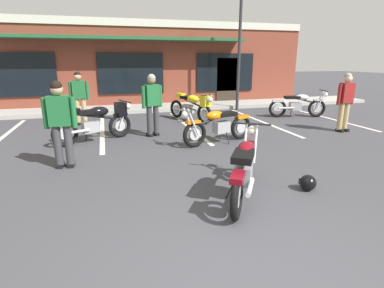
% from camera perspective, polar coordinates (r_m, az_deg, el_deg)
% --- Properties ---
extents(ground_plane, '(80.00, 80.00, 0.00)m').
position_cam_1_polar(ground_plane, '(5.98, -4.03, -4.26)').
color(ground_plane, '#3D3D42').
extents(sidewalk_kerb, '(22.00, 1.80, 0.14)m').
position_cam_1_polar(sidewalk_kerb, '(12.86, -10.83, 6.66)').
color(sidewalk_kerb, '#A8A59E').
rests_on(sidewalk_kerb, ground_plane).
extents(brick_storefront_building, '(16.17, 6.57, 3.65)m').
position_cam_1_polar(brick_storefront_building, '(16.26, -12.43, 14.67)').
color(brick_storefront_building, brown).
rests_on(brick_storefront_building, ground_plane).
extents(painted_stall_lines, '(13.14, 4.80, 0.01)m').
position_cam_1_polar(painted_stall_lines, '(9.35, -8.64, 2.98)').
color(painted_stall_lines, silver).
rests_on(painted_stall_lines, ground_plane).
extents(motorcycle_foreground_classic, '(1.37, 1.85, 0.98)m').
position_cam_1_polar(motorcycle_foreground_classic, '(4.65, 9.90, -4.40)').
color(motorcycle_foreground_classic, black).
rests_on(motorcycle_foreground_classic, ground_plane).
extents(motorcycle_red_sportbike, '(2.07, 0.86, 0.98)m').
position_cam_1_polar(motorcycle_red_sportbike, '(11.62, 19.46, 7.06)').
color(motorcycle_red_sportbike, black).
rests_on(motorcycle_red_sportbike, ground_plane).
extents(motorcycle_black_cruiser, '(1.19, 1.95, 0.98)m').
position_cam_1_polar(motorcycle_black_cruiser, '(10.24, -0.03, 7.26)').
color(motorcycle_black_cruiser, black).
rests_on(motorcycle_black_cruiser, ground_plane).
extents(motorcycle_blue_standard, '(2.06, 0.94, 0.98)m').
position_cam_1_polar(motorcycle_blue_standard, '(7.53, 4.98, 3.58)').
color(motorcycle_blue_standard, black).
rests_on(motorcycle_blue_standard, ground_plane).
extents(motorcycle_green_cafe_racer, '(1.98, 1.13, 0.98)m').
position_cam_1_polar(motorcycle_green_cafe_racer, '(8.06, -17.44, 4.20)').
color(motorcycle_green_cafe_racer, black).
rests_on(motorcycle_green_cafe_racer, ground_plane).
extents(person_in_black_shirt, '(0.60, 0.29, 1.68)m').
position_cam_1_polar(person_in_black_shirt, '(10.29, -20.56, 8.69)').
color(person_in_black_shirt, black).
rests_on(person_in_black_shirt, ground_plane).
extents(person_in_shorts_foreground, '(0.61, 0.30, 1.68)m').
position_cam_1_polar(person_in_shorts_foreground, '(9.75, 27.06, 7.63)').
color(person_in_shorts_foreground, black).
rests_on(person_in_shorts_foreground, ground_plane).
extents(person_by_back_row, '(0.61, 0.30, 1.68)m').
position_cam_1_polar(person_by_back_row, '(6.17, -23.68, 4.24)').
color(person_by_back_row, black).
rests_on(person_by_back_row, ground_plane).
extents(person_near_building, '(0.60, 0.37, 1.68)m').
position_cam_1_polar(person_near_building, '(8.20, -7.55, 7.97)').
color(person_near_building, black).
rests_on(person_near_building, ground_plane).
extents(helmet_on_pavement, '(0.26, 0.26, 0.26)m').
position_cam_1_polar(helmet_on_pavement, '(5.23, 21.10, -6.85)').
color(helmet_on_pavement, black).
rests_on(helmet_on_pavement, ground_plane).
extents(parking_lot_lamp_post, '(0.24, 0.76, 5.38)m').
position_cam_1_polar(parking_lot_lamp_post, '(12.69, 9.37, 21.91)').
color(parking_lot_lamp_post, '#2D2D33').
rests_on(parking_lot_lamp_post, ground_plane).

